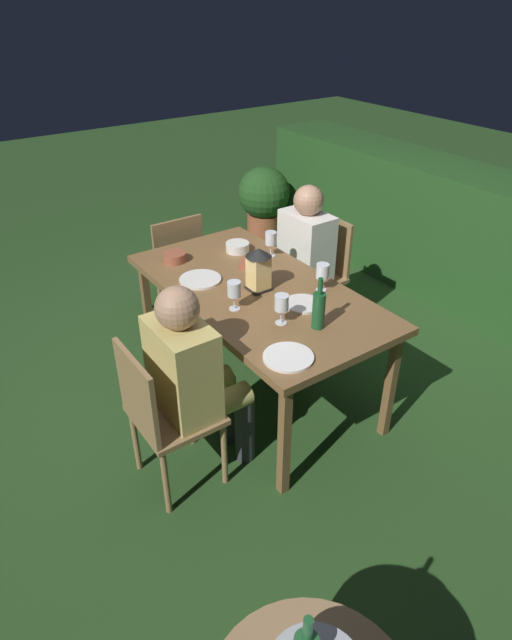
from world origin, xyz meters
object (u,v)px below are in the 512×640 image
object	(u,v)px
person_in_mustard	(195,374)
plate_c	(303,304)
wine_glass_c	(271,239)
wine_glass_d	(282,304)
chair_side_right_a	(318,269)
green_bottle_on_table	(319,309)
plate_a	(288,357)
bowl_olives	(174,257)
bowl_bread	(237,247)
bowl_salad	(249,264)
wine_glass_a	(322,272)
chair_side_left_b	(162,412)
plate_b	(200,279)
lantern_centerpiece	(259,267)
chair_head_near	(173,263)
potted_plant_by_hedge	(264,200)
dining_table	(256,296)
wine_glass_b	(234,290)
person_in_cream	(299,257)

from	to	relation	value
person_in_mustard	plate_c	bearing A→B (deg)	95.16
wine_glass_c	wine_glass_d	bearing A→B (deg)	-32.52
chair_side_right_a	green_bottle_on_table	xyz separation A→B (m)	(0.93, -0.83, 0.38)
green_bottle_on_table	plate_a	distance (m)	0.34
bowl_olives	bowl_bread	world-z (taller)	same
bowl_salad	bowl_olives	bearing A→B (deg)	-135.96
person_in_mustard	wine_glass_a	distance (m)	0.99
green_bottle_on_table	bowl_salad	size ratio (longest dim) A/B	2.36
chair_side_left_b	plate_a	xyz separation A→B (m)	(0.29, 0.56, 0.28)
wine_glass_c	plate_b	size ratio (longest dim) A/B	0.66
bowl_olives	lantern_centerpiece	bearing A→B (deg)	20.12
chair_head_near	wine_glass_a	distance (m)	1.44
wine_glass_c	potted_plant_by_hedge	size ratio (longest dim) A/B	0.22
chair_head_near	potted_plant_by_hedge	distance (m)	1.68
dining_table	chair_side_right_a	size ratio (longest dim) A/B	1.98
chair_head_near	bowl_olives	xyz separation A→B (m)	(0.51, -0.23, 0.31)
wine_glass_a	wine_glass_c	xyz separation A→B (m)	(-0.56, 0.04, 0.00)
wine_glass_a	plate_a	size ratio (longest dim) A/B	0.68
person_in_mustard	plate_b	size ratio (longest dim) A/B	4.47
chair_side_left_b	dining_table	bearing A→B (deg)	114.71
wine_glass_b	plate_a	size ratio (longest dim) A/B	0.68
chair_head_near	green_bottle_on_table	xyz separation A→B (m)	(1.65, 0.02, 0.38)
person_in_mustard	wine_glass_a	bearing A→B (deg)	98.51
wine_glass_a	bowl_bread	xyz separation A→B (m)	(-0.75, -0.10, -0.09)
plate_a	chair_side_left_b	bearing A→B (deg)	-117.72
bowl_bread	chair_side_left_b	bearing A→B (deg)	-49.46
wine_glass_b	bowl_bread	bearing A→B (deg)	145.47
wine_glass_c	person_in_cream	bearing A→B (deg)	103.78
chair_side_right_a	wine_glass_b	world-z (taller)	wine_glass_b
bowl_salad	wine_glass_a	bearing A→B (deg)	20.47
plate_b	potted_plant_by_hedge	world-z (taller)	potted_plant_by_hedge
wine_glass_a	wine_glass_c	distance (m)	0.56
person_in_mustard	green_bottle_on_table	world-z (taller)	person_in_mustard
person_in_cream	plate_c	bearing A→B (deg)	-37.79
lantern_centerpiece	plate_b	size ratio (longest dim) A/B	1.03
green_bottle_on_table	plate_c	size ratio (longest dim) A/B	1.35
chair_side_left_b	plate_c	world-z (taller)	chair_side_left_b
chair_head_near	wine_glass_a	xyz separation A→B (m)	(1.35, 0.30, 0.39)
bowl_olives	wine_glass_a	bearing A→B (deg)	31.88
wine_glass_a	wine_glass_b	bearing A→B (deg)	-101.64
wine_glass_a	bowl_bread	distance (m)	0.76
green_bottle_on_table	potted_plant_by_hedge	world-z (taller)	green_bottle_on_table
dining_table	chair_head_near	size ratio (longest dim) A/B	1.98
wine_glass_d	plate_c	size ratio (longest dim) A/B	0.79
person_in_cream	green_bottle_on_table	size ratio (longest dim) A/B	3.96
chair_head_near	wine_glass_b	distance (m)	1.33
chair_side_right_a	bowl_salad	size ratio (longest dim) A/B	7.09
chair_side_right_a	potted_plant_by_hedge	xyz separation A→B (m)	(-1.56, 0.62, -0.03)
person_in_mustard	plate_a	size ratio (longest dim) A/B	4.61
chair_head_near	wine_glass_d	bearing A→B (deg)	-4.46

